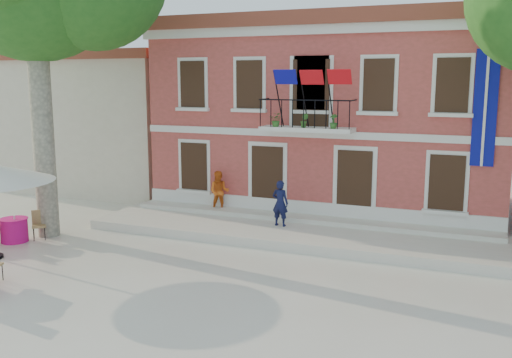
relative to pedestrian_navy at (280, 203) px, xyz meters
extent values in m
plane|color=beige|center=(-1.42, -4.54, -1.08)|extent=(90.00, 90.00, 0.00)
cube|color=#CC4E49|center=(0.58, 5.46, 2.42)|extent=(13.00, 8.00, 7.00)
cube|color=brown|center=(0.58, 5.46, 6.17)|extent=(13.50, 8.50, 0.50)
cube|color=silver|center=(0.58, 1.51, 5.77)|extent=(13.30, 0.35, 0.35)
cube|color=silver|center=(0.58, 1.01, 2.42)|extent=(3.20, 0.90, 0.15)
cube|color=black|center=(0.58, 0.61, 3.42)|extent=(3.20, 0.04, 0.04)
cube|color=#0C118B|center=(6.18, 1.40, 3.22)|extent=(0.70, 0.05, 3.60)
cube|color=#0D0D93|center=(-0.32, 0.26, 4.17)|extent=(0.76, 0.27, 0.47)
cube|color=red|center=(0.58, 0.26, 4.17)|extent=(0.76, 0.29, 0.47)
cube|color=red|center=(1.48, 0.26, 4.17)|extent=(0.76, 0.27, 0.47)
imported|color=#26591E|center=(-0.42, 0.71, 2.74)|extent=(0.43, 0.37, 0.48)
imported|color=#26591E|center=(0.58, 0.71, 2.74)|extent=(0.26, 0.21, 0.48)
imported|color=#26591E|center=(1.58, 0.71, 2.74)|extent=(0.27, 0.27, 0.48)
cube|color=beige|center=(-10.92, 6.46, 1.92)|extent=(9.00, 9.00, 6.00)
cube|color=brown|center=(-10.92, 6.46, 5.12)|extent=(9.40, 9.40, 0.40)
cube|color=silver|center=(0.58, -0.14, -0.93)|extent=(14.00, 3.40, 0.30)
cylinder|color=#A59E84|center=(-7.14, -3.06, 2.63)|extent=(0.69, 0.69, 7.41)
imported|color=#111439|center=(0.00, 0.00, 0.00)|extent=(0.59, 0.40, 1.56)
imported|color=orange|center=(-2.77, 1.04, -0.01)|extent=(0.88, 0.76, 1.54)
cylinder|color=#D01370|center=(-7.64, -4.09, -0.70)|extent=(0.84, 0.84, 0.75)
cylinder|color=#D01370|center=(-7.64, -4.09, -0.32)|extent=(0.90, 0.90, 0.02)
cube|color=#A58A52|center=(-7.08, -3.58, -0.60)|extent=(0.59, 0.59, 0.95)
camera|label=1|loc=(6.32, -17.61, 4.11)|focal=40.00mm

